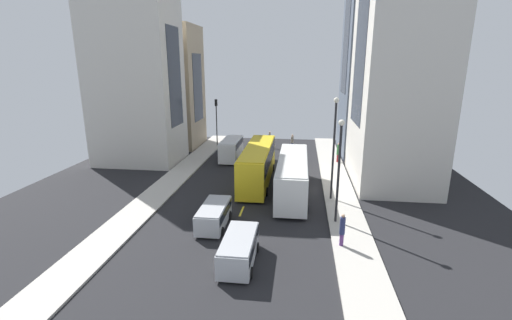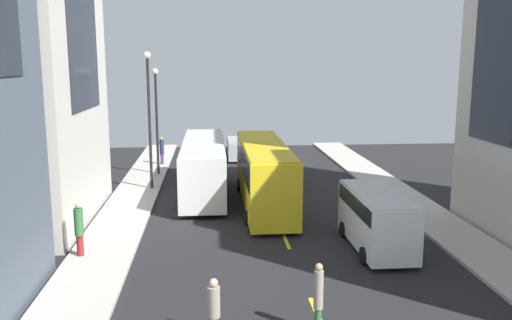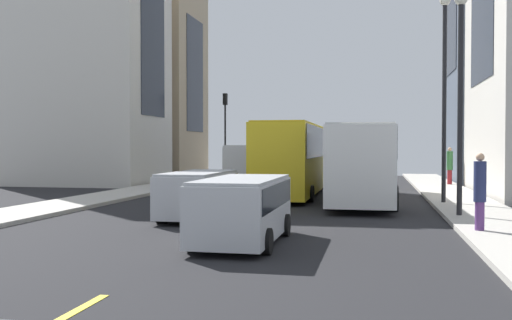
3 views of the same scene
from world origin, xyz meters
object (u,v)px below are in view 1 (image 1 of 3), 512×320
at_px(car_silver_0, 214,214).
at_px(car_silver_1, 239,248).
at_px(traffic_light_near_corner, 216,114).
at_px(streetcar_yellow, 258,161).
at_px(pedestrian_walking_far, 342,229).
at_px(pedestrian_waiting_curb, 338,152).
at_px(city_bus_white, 293,173).
at_px(pedestrian_crossing_near, 292,141).
at_px(delivery_van_white, 231,148).
at_px(pedestrian_crossing_mid, 270,139).

distance_m(car_silver_0, car_silver_1, 5.30).
bearing_deg(traffic_light_near_corner, streetcar_yellow, 117.46).
distance_m(streetcar_yellow, pedestrian_walking_far, 14.15).
bearing_deg(pedestrian_waiting_curb, city_bus_white, 8.56).
distance_m(car_silver_1, pedestrian_walking_far, 6.73).
bearing_deg(traffic_light_near_corner, car_silver_0, 102.71).
distance_m(streetcar_yellow, traffic_light_near_corner, 16.54).
height_order(streetcar_yellow, car_silver_0, streetcar_yellow).
xyz_separation_m(pedestrian_walking_far, pedestrian_crossing_near, (3.89, -27.44, -0.28)).
bearing_deg(car_silver_0, city_bus_white, -126.54).
relative_size(pedestrian_walking_far, traffic_light_near_corner, 0.33).
xyz_separation_m(delivery_van_white, pedestrian_crossing_near, (-7.19, -7.30, -0.50)).
xyz_separation_m(pedestrian_walking_far, pedestrian_crossing_mid, (7.05, -27.36, -0.07)).
distance_m(car_silver_1, pedestrian_crossing_near, 30.15).
height_order(delivery_van_white, pedestrian_walking_far, delivery_van_white).
distance_m(streetcar_yellow, car_silver_1, 15.02).
relative_size(streetcar_yellow, pedestrian_walking_far, 5.58).
relative_size(delivery_van_white, car_silver_0, 1.29).
bearing_deg(delivery_van_white, pedestrian_walking_far, 118.84).
distance_m(delivery_van_white, pedestrian_waiting_curb, 12.75).
relative_size(delivery_van_white, pedestrian_crossing_mid, 2.49).
relative_size(streetcar_yellow, car_silver_1, 2.67).
bearing_deg(car_silver_0, pedestrian_crossing_mid, -94.00).
bearing_deg(city_bus_white, streetcar_yellow, -40.90).
relative_size(car_silver_0, car_silver_1, 0.97).
relative_size(city_bus_white, pedestrian_crossing_mid, 5.22).
relative_size(delivery_van_white, car_silver_1, 1.25).
xyz_separation_m(pedestrian_crossing_near, pedestrian_crossing_mid, (3.15, 0.08, 0.21)).
bearing_deg(car_silver_0, pedestrian_waiting_curb, -119.79).
distance_m(car_silver_0, pedestrian_walking_far, 9.05).
bearing_deg(pedestrian_walking_far, pedestrian_crossing_mid, 103.80).
bearing_deg(pedestrian_walking_far, pedestrian_waiting_curb, 84.66).
distance_m(pedestrian_crossing_mid, pedestrian_waiting_curb, 11.21).
bearing_deg(traffic_light_near_corner, city_bus_white, 122.18).
relative_size(streetcar_yellow, pedestrian_waiting_curb, 5.27).
bearing_deg(delivery_van_white, pedestrian_waiting_curb, -179.27).
xyz_separation_m(delivery_van_white, car_silver_0, (-2.27, 18.15, -0.56)).
distance_m(pedestrian_crossing_near, traffic_light_near_corner, 11.15).
xyz_separation_m(streetcar_yellow, traffic_light_near_corner, (7.54, -14.51, 2.50)).
relative_size(car_silver_0, pedestrian_walking_far, 2.02).
xyz_separation_m(city_bus_white, streetcar_yellow, (3.50, -3.03, 0.12)).
xyz_separation_m(pedestrian_crossing_mid, traffic_light_near_corner, (7.38, 0.52, 3.40)).
relative_size(city_bus_white, streetcar_yellow, 0.98).
distance_m(car_silver_0, traffic_light_near_corner, 25.75).
distance_m(car_silver_0, pedestrian_crossing_near, 25.93).
distance_m(delivery_van_white, car_silver_0, 18.30).
relative_size(city_bus_white, pedestrian_crossing_near, 6.14).
relative_size(city_bus_white, car_silver_0, 2.71).
xyz_separation_m(car_silver_1, pedestrian_walking_far, (-6.19, -2.62, 0.31)).
relative_size(pedestrian_crossing_near, traffic_light_near_corner, 0.30).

